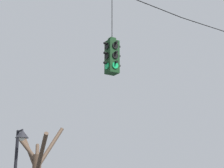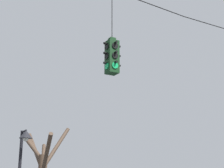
% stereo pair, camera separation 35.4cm
% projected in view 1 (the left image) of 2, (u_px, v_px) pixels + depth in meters
% --- Properties ---
extents(span_wire, '(16.50, 0.03, 0.85)m').
position_uv_depth(span_wire, '(204.00, 19.00, 13.26)').
color(span_wire, black).
extents(traffic_light_near_left_pole, '(0.58, 0.58, 2.86)m').
position_uv_depth(traffic_light_near_left_pole, '(112.00, 56.00, 10.47)').
color(traffic_light_near_left_pole, '#143819').
extents(street_lamp, '(0.50, 0.87, 4.00)m').
position_uv_depth(street_lamp, '(19.00, 153.00, 12.83)').
color(street_lamp, black).
rests_on(street_lamp, ground_plane).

